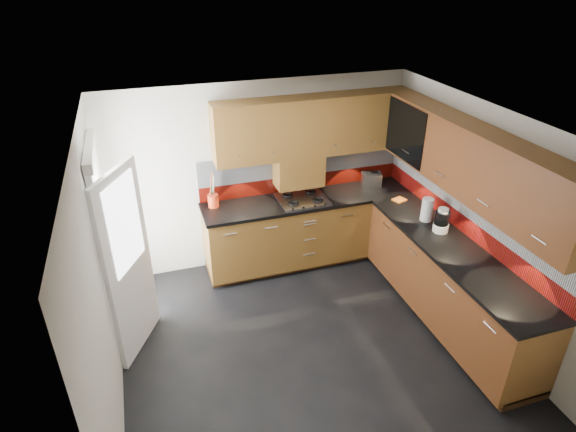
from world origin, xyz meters
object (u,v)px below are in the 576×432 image
object	(u,v)px
gas_hob	(303,199)
food_processor	(442,221)
utensil_pot	(213,199)
toaster	(371,179)

from	to	relation	value
gas_hob	food_processor	xyz separation A→B (m)	(1.20, -1.21, 0.12)
utensil_pot	food_processor	world-z (taller)	utensil_pot
utensil_pot	toaster	xyz separation A→B (m)	(2.11, -0.04, -0.01)
gas_hob	toaster	size ratio (longest dim) A/B	2.09
toaster	utensil_pot	bearing A→B (deg)	178.84
toaster	food_processor	bearing A→B (deg)	-82.03
gas_hob	utensil_pot	bearing A→B (deg)	171.24
gas_hob	utensil_pot	xyz separation A→B (m)	(-1.10, 0.17, 0.09)
food_processor	gas_hob	bearing A→B (deg)	134.80
gas_hob	utensil_pot	size ratio (longest dim) A/B	1.31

